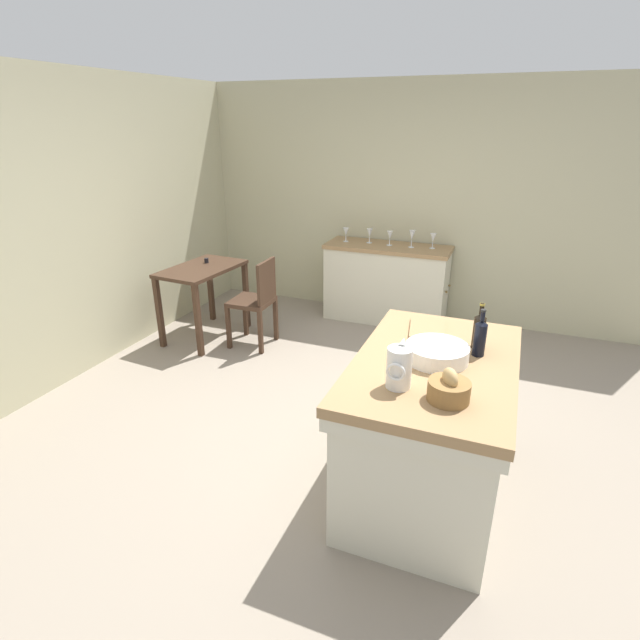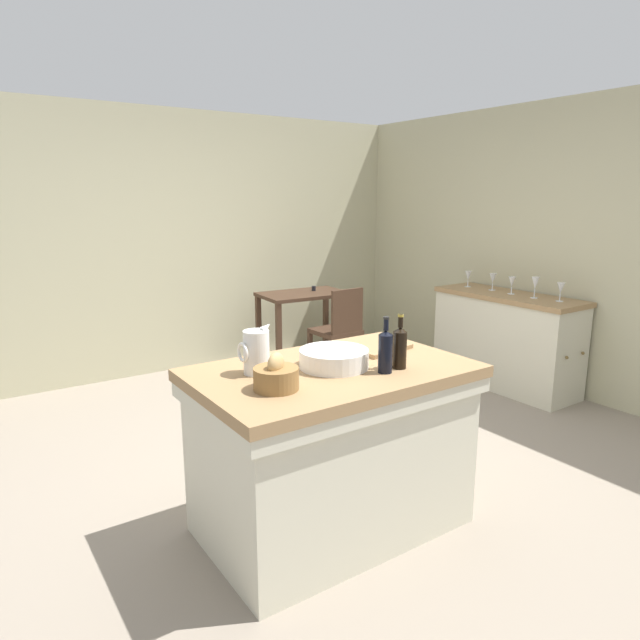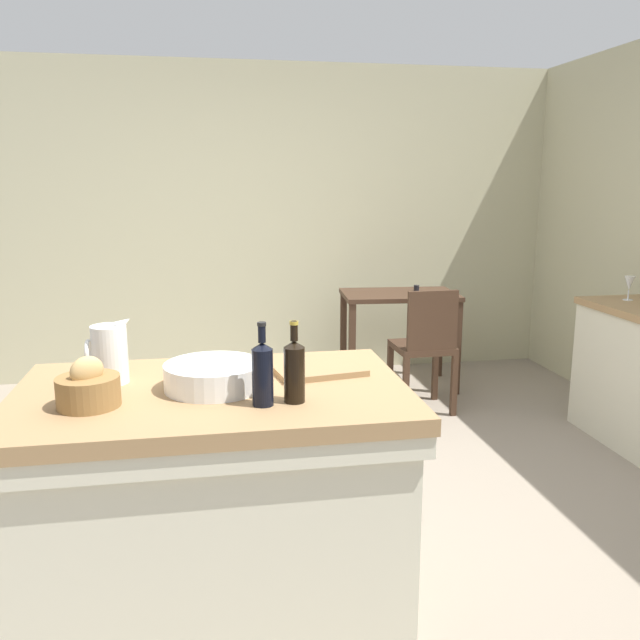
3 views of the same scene
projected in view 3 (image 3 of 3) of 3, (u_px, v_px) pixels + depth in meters
ground_plane at (304, 512)px, 3.31m from camera, size 6.76×6.76×0.00m
wall_back at (257, 223)px, 5.54m from camera, size 5.32×0.12×2.60m
island_table at (216, 494)px, 2.46m from camera, size 1.42×0.90×0.91m
writing_desk at (399, 309)px, 5.22m from camera, size 0.94×0.63×0.83m
wooden_chair at (425, 345)px, 4.66m from camera, size 0.41×0.41×0.91m
pitcher at (109, 354)px, 2.42m from camera, size 0.17×0.13×0.26m
wash_bowl at (214, 376)px, 2.36m from camera, size 0.36×0.36×0.09m
bread_basket at (88, 389)px, 2.17m from camera, size 0.21×0.21×0.17m
cutting_board at (319, 370)px, 2.56m from camera, size 0.37×0.28×0.02m
wine_bottle_dark at (294, 370)px, 2.20m from camera, size 0.07×0.07×0.28m
wine_bottle_amber at (263, 372)px, 2.17m from camera, size 0.07×0.07×0.29m
wine_glass_far_right at (629, 284)px, 4.24m from camera, size 0.07×0.07×0.16m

